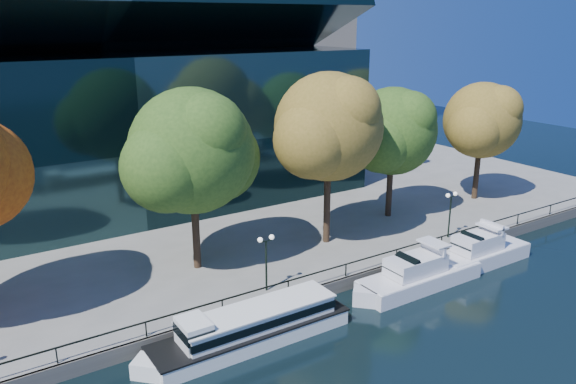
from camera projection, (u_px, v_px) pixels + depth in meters
ground at (316, 327)px, 36.06m from camera, size 160.00×160.00×0.00m
promenade at (133, 186)px, 65.09m from camera, size 90.00×67.08×1.00m
railing at (288, 281)px, 38.10m from camera, size 88.20×0.08×0.99m
convention_building at (103, 127)px, 56.98m from camera, size 50.00×24.57×21.43m
tour_boat at (247, 327)px, 33.96m from camera, size 13.94×3.11×2.64m
cruiser_near at (416, 275)px, 41.10m from camera, size 11.27×2.90×3.26m
cruiser_far at (477, 253)px, 44.97m from camera, size 10.18×2.82×3.33m
tree_2 at (195, 153)px, 39.96m from camera, size 11.30×9.26×13.53m
tree_3 at (331, 129)px, 44.64m from camera, size 10.90×8.94×14.15m
tree_4 at (394, 133)px, 51.39m from camera, size 10.08×8.26×12.20m
tree_5 at (483, 122)px, 56.57m from camera, size 9.58×7.86×12.06m
lamp_1 at (266, 250)px, 37.98m from camera, size 1.26×0.36×4.03m
lamp_2 at (451, 204)px, 47.44m from camera, size 1.26×0.36×4.03m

